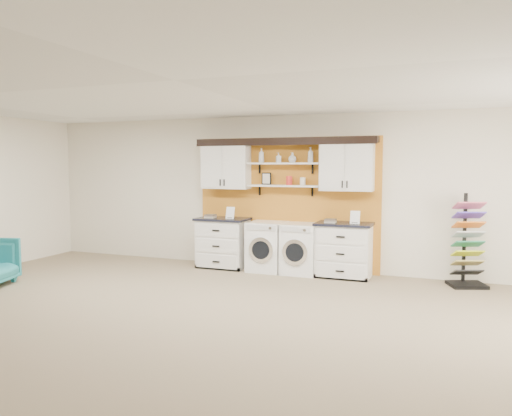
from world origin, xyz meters
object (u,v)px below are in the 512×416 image
at_px(base_cabinet_right, 344,250).
at_px(sample_rack, 467,256).
at_px(base_cabinet_left, 223,243).
at_px(washer, 267,246).
at_px(dryer, 300,248).

height_order(base_cabinet_right, sample_rack, sample_rack).
distance_m(base_cabinet_right, sample_rack, 1.93).
xyz_separation_m(base_cabinet_left, washer, (0.88, -0.00, -0.02)).
xyz_separation_m(base_cabinet_left, sample_rack, (4.19, 0.03, 0.02)).
bearing_deg(washer, sample_rack, 0.58).
bearing_deg(base_cabinet_left, washer, -0.22).
bearing_deg(dryer, washer, 180.00).
bearing_deg(base_cabinet_right, sample_rack, 0.90).
relative_size(base_cabinet_left, washer, 1.06).
relative_size(base_cabinet_left, dryer, 1.07).
relative_size(base_cabinet_right, washer, 1.07).
bearing_deg(sample_rack, base_cabinet_right, 160.86).
bearing_deg(sample_rack, dryer, 160.68).
bearing_deg(dryer, base_cabinet_left, 179.87).
height_order(base_cabinet_left, washer, base_cabinet_left).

